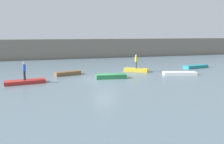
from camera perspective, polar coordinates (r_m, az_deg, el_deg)
name	(u,v)px	position (r m, az deg, el deg)	size (l,w,h in m)	color
ground_plane	(105,79)	(26.26, -1.70, -1.76)	(120.00, 120.00, 0.00)	slate
embankment_wall	(73,49)	(48.77, -9.08, 5.40)	(80.00, 1.20, 3.85)	gray
rowboat_red	(25,82)	(25.55, -19.82, -2.19)	(3.86, 1.28, 0.35)	red
rowboat_brown	(68,73)	(29.41, -10.39, -0.29)	(3.12, 0.97, 0.45)	brown
rowboat_green	(111,76)	(26.82, -0.27, -1.01)	(3.34, 1.25, 0.48)	#2D7F47
rowboat_yellow	(136,70)	(31.65, 5.64, 0.46)	(3.07, 1.01, 0.45)	gold
rowboat_white	(180,73)	(30.27, 15.65, -0.30)	(3.92, 1.18, 0.36)	white
rowboat_teal	(196,66)	(37.06, 19.10, 1.23)	(3.84, 1.14, 0.41)	teal
person_blue_shirt	(24,70)	(25.36, -19.96, 0.41)	(0.32, 0.32, 1.80)	#232838
person_yellow_shirt	(136,61)	(31.49, 5.67, 2.67)	(0.32, 0.32, 1.78)	#4C4C56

